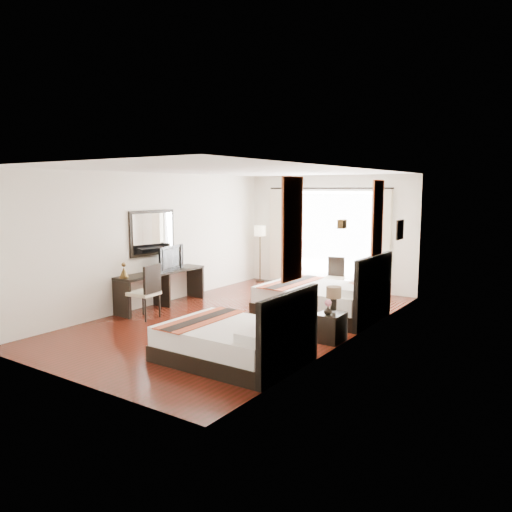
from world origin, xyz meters
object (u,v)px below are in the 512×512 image
Objects in this scene: side_table at (293,279)px; window_chair at (334,284)px; vase at (328,308)px; console_desk at (162,289)px; fruit_bowl at (293,267)px; nightstand at (331,327)px; table_lamp at (334,294)px; desk_chair at (145,302)px; bed_far at (323,299)px; television at (168,258)px; bed_near at (236,341)px; floor_lamp at (260,235)px.

window_chair is at bearing -0.46° from side_table.
vase is 0.25× the size of side_table.
window_chair reaches higher than console_desk.
side_table is 0.31m from fruit_bowl.
nightstand is 4.03m from console_desk.
table_lamp is 0.37× the size of desk_chair.
bed_far reaches higher than nightstand.
nightstand is 0.22× the size of console_desk.
desk_chair is (0.43, -1.08, -0.69)m from television.
console_desk is at bearing 178.20° from table_lamp.
bed_far is 3.45m from desk_chair.
vase is (0.72, 1.51, 0.28)m from bed_near.
television is (-4.00, 0.40, 0.78)m from nightstand.
table_lamp is 5.37m from floor_lamp.
bed_near is at bearing -69.15° from side_table.
side_table is 1.11m from window_chair.
television is at bearing 148.31° from bed_near.
nightstand is 0.54× the size of television.
floor_lamp is at bearing 156.76° from fruit_bowl.
bed_far reaches higher than vase.
vase is at bearing -4.83° from console_desk.
floor_lamp is at bearing -112.48° from window_chair.
table_lamp is at bearing -57.83° from bed_far.
vase is 4.17m from fruit_bowl.
table_lamp is at bearing -106.31° from television.
desk_chair is at bearing -167.81° from table_lamp.
side_table is at bearing 129.39° from table_lamp.
bed_near is 0.89× the size of bed_far.
console_desk is 1.00m from desk_chair.
console_desk is at bearing 161.61° from television.
bed_far reaches higher than fruit_bowl.
window_chair reaches higher than side_table.
fruit_bowl is (1.48, 2.97, 0.20)m from console_desk.
console_desk is (-4.02, 0.34, -0.19)m from vase.
desk_chair reaches higher than console_desk.
nightstand is 0.54m from table_lamp.
bed_near is 4.89m from window_chair.
bed_near is at bearing -69.34° from fruit_bowl.
bed_far is at bearing -37.48° from floor_lamp.
bed_near is 1.93m from table_lamp.
vase is at bearing -88.58° from table_lamp.
bed_far is 1.02× the size of console_desk.
television is 3.18m from fruit_bowl.
television reaches higher than side_table.
vase is at bearing 14.20° from window_chair.
nightstand is at bearing -51.51° from fruit_bowl.
vase is (0.00, -0.12, 0.34)m from nightstand.
desk_chair is 1.17× the size of window_chair.
floor_lamp is 1.67× the size of window_chair.
console_desk is (-3.30, 1.85, 0.09)m from bed_near.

